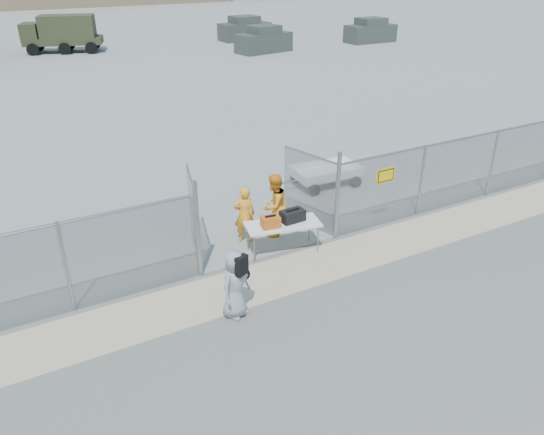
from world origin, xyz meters
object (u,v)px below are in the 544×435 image
visitor (235,284)px  utility_trailer (326,175)px  folding_table (283,237)px  security_worker_right (274,205)px  security_worker_left (245,215)px

visitor → utility_trailer: bearing=14.2°
visitor → utility_trailer: (5.77, 5.10, -0.44)m
folding_table → security_worker_right: (0.25, 0.92, 0.49)m
visitor → security_worker_left: bearing=33.2°
security_worker_left → visitor: security_worker_left is taller
security_worker_right → utility_trailer: security_worker_right is taller
security_worker_left → folding_table: bearing=139.8°
visitor → utility_trailer: visitor is taller
folding_table → security_worker_left: security_worker_left is taller
security_worker_right → utility_trailer: (3.27, 2.28, -0.55)m
folding_table → security_worker_left: size_ratio=1.21×
utility_trailer → visitor: bearing=-135.2°
security_worker_left → utility_trailer: (4.14, 2.22, -0.45)m
utility_trailer → security_worker_left: bearing=-148.5°
security_worker_left → security_worker_right: bearing=-166.7°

